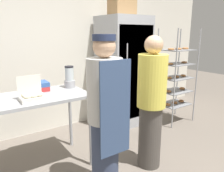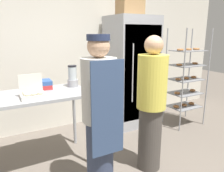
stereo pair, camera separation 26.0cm
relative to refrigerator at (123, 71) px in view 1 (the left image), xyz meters
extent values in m
cube|color=silver|center=(-0.79, 0.49, 0.52)|extent=(6.40, 0.12, 2.95)
cube|color=#9EA0A5|center=(0.00, 0.01, 0.00)|extent=(0.77, 0.73, 1.91)
cube|color=gray|center=(0.00, -0.35, 0.02)|extent=(0.71, 0.02, 1.57)
cylinder|color=silver|center=(-0.21, -0.38, 0.05)|extent=(0.02, 0.02, 0.94)
cylinder|color=#93969B|center=(0.53, -0.73, -0.10)|extent=(0.02, 0.02, 1.71)
cylinder|color=#93969B|center=(1.13, -0.73, -0.10)|extent=(0.02, 0.02, 1.71)
cylinder|color=#93969B|center=(0.53, -0.31, -0.10)|extent=(0.02, 0.02, 1.71)
cylinder|color=#93969B|center=(1.13, -0.31, -0.10)|extent=(0.02, 0.02, 1.71)
cube|color=gray|center=(0.83, -0.52, -0.62)|extent=(0.55, 0.39, 0.01)
torus|color=#AD6B38|center=(0.64, -0.52, -0.60)|extent=(0.10, 0.10, 0.03)
torus|color=#AD6B38|center=(0.83, -0.52, -0.60)|extent=(0.10, 0.10, 0.03)
torus|color=#AD6B38|center=(1.02, -0.52, -0.60)|extent=(0.10, 0.10, 0.03)
cube|color=gray|center=(0.83, -0.52, -0.37)|extent=(0.55, 0.39, 0.01)
torus|color=#AD6B38|center=(0.64, -0.52, -0.35)|extent=(0.10, 0.10, 0.03)
torus|color=#AD6B38|center=(1.02, -0.52, -0.35)|extent=(0.10, 0.10, 0.03)
cube|color=gray|center=(0.83, -0.52, -0.12)|extent=(0.55, 0.39, 0.01)
torus|color=#AD6B38|center=(0.64, -0.52, -0.10)|extent=(0.10, 0.10, 0.03)
torus|color=#AD6B38|center=(0.83, -0.52, -0.10)|extent=(0.10, 0.10, 0.03)
torus|color=#AD6B38|center=(1.02, -0.52, -0.10)|extent=(0.10, 0.10, 0.03)
cube|color=gray|center=(0.83, -0.52, 0.13)|extent=(0.55, 0.39, 0.01)
torus|color=#AD6B38|center=(0.64, -0.52, 0.15)|extent=(0.10, 0.10, 0.03)
torus|color=#AD6B38|center=(1.02, -0.52, 0.15)|extent=(0.10, 0.10, 0.03)
cube|color=gray|center=(0.83, -0.52, 0.38)|extent=(0.55, 0.39, 0.01)
torus|color=#AD6B38|center=(0.64, -0.52, 0.40)|extent=(0.11, 0.11, 0.03)
torus|color=#AD6B38|center=(0.83, -0.52, 0.40)|extent=(0.11, 0.11, 0.03)
torus|color=#AD6B38|center=(1.02, -0.52, 0.40)|extent=(0.11, 0.11, 0.03)
cube|color=#9EA0A5|center=(-1.72, -0.60, -0.04)|extent=(1.16, 0.69, 0.04)
cylinder|color=#9EA0A5|center=(-1.18, -0.90, -0.51)|extent=(0.04, 0.04, 0.89)
cylinder|color=#9EA0A5|center=(-1.18, -0.29, -0.51)|extent=(0.04, 0.04, 0.89)
cube|color=silver|center=(-1.79, -0.77, 0.00)|extent=(0.26, 0.20, 0.05)
cube|color=silver|center=(-1.79, -0.66, 0.13)|extent=(0.26, 0.01, 0.20)
torus|color=beige|center=(-1.86, -0.82, 0.04)|extent=(0.08, 0.08, 0.03)
torus|color=beige|center=(-1.79, -0.82, 0.04)|extent=(0.08, 0.08, 0.03)
torus|color=beige|center=(-1.73, -0.82, 0.04)|extent=(0.08, 0.08, 0.03)
torus|color=beige|center=(-1.86, -0.77, 0.04)|extent=(0.08, 0.08, 0.03)
torus|color=beige|center=(-1.79, -0.77, 0.04)|extent=(0.08, 0.08, 0.03)
torus|color=beige|center=(-1.73, -0.77, 0.04)|extent=(0.08, 0.08, 0.03)
torus|color=beige|center=(-1.86, -0.72, 0.04)|extent=(0.08, 0.08, 0.03)
torus|color=beige|center=(-1.79, -0.72, 0.04)|extent=(0.08, 0.08, 0.03)
cylinder|color=#99999E|center=(-1.23, -0.46, 0.02)|extent=(0.14, 0.14, 0.09)
cylinder|color=#B2BCC1|center=(-1.23, -0.46, 0.15)|extent=(0.11, 0.11, 0.17)
cylinder|color=black|center=(-1.23, -0.46, 0.25)|extent=(0.11, 0.11, 0.02)
cube|color=#B72D2D|center=(-1.66, -0.39, 0.00)|extent=(0.32, 0.25, 0.06)
cube|color=#2D5193|center=(-1.66, -0.39, 0.06)|extent=(0.31, 0.24, 0.05)
cube|color=#A87F51|center=(-0.05, -0.02, 1.09)|extent=(0.40, 0.30, 0.28)
cylinder|color=#333D56|center=(-1.27, -1.38, -0.56)|extent=(0.28, 0.28, 0.78)
cylinder|color=beige|center=(-1.27, -1.38, 0.14)|extent=(0.34, 0.34, 0.62)
sphere|color=tan|center=(-1.27, -1.38, 0.56)|extent=(0.21, 0.21, 0.21)
cube|color=#33476B|center=(-1.27, -1.56, 0.00)|extent=(0.33, 0.02, 0.90)
cylinder|color=#232D4C|center=(-1.27, -1.38, 0.64)|extent=(0.22, 0.22, 0.06)
cylinder|color=#47423D|center=(-0.57, -1.30, -0.57)|extent=(0.28, 0.28, 0.78)
cylinder|color=#DBCC4C|center=(-0.57, -1.30, 0.13)|extent=(0.34, 0.34, 0.62)
sphere|color=tan|center=(-0.57, -1.30, 0.55)|extent=(0.21, 0.21, 0.21)
camera|label=1|loc=(-2.35, -3.08, 0.68)|focal=35.00mm
camera|label=2|loc=(-2.13, -3.22, 0.68)|focal=35.00mm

